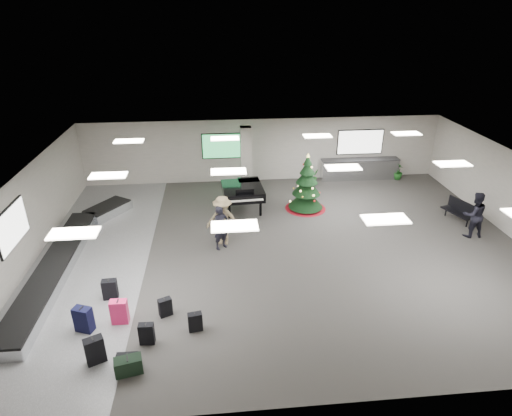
{
  "coord_description": "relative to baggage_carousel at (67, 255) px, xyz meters",
  "views": [
    {
      "loc": [
        -2.39,
        -13.7,
        8.26
      ],
      "look_at": [
        -0.96,
        1.0,
        1.24
      ],
      "focal_mm": 30.0,
      "sensor_mm": 36.0,
      "label": 1
    }
  ],
  "objects": [
    {
      "name": "ground",
      "position": [
        7.84,
        0.08,
        -0.21
      ],
      "size": [
        18.0,
        18.0,
        0.0
      ],
      "primitive_type": "plane",
      "color": "#343230",
      "rests_on": "ground"
    },
    {
      "name": "room_envelope",
      "position": [
        7.46,
        0.75,
        2.12
      ],
      "size": [
        18.02,
        14.02,
        3.21
      ],
      "color": "beige",
      "rests_on": "ground"
    },
    {
      "name": "baggage_carousel",
      "position": [
        0.0,
        0.0,
        0.0
      ],
      "size": [
        2.28,
        9.71,
        0.43
      ],
      "color": "silver",
      "rests_on": "ground"
    },
    {
      "name": "service_counter",
      "position": [
        12.84,
        6.73,
        0.33
      ],
      "size": [
        4.05,
        0.65,
        1.08
      ],
      "color": "silver",
      "rests_on": "ground"
    },
    {
      "name": "suitcase_0",
      "position": [
        2.19,
        -5.06,
        0.16
      ],
      "size": [
        0.54,
        0.45,
        0.76
      ],
      "rotation": [
        0.0,
        0.0,
        0.45
      ],
      "color": "black",
      "rests_on": "ground"
    },
    {
      "name": "suitcase_1",
      "position": [
        3.39,
        -4.5,
        0.1
      ],
      "size": [
        0.41,
        0.22,
        0.64
      ],
      "rotation": [
        0.0,
        0.0,
        -0.04
      ],
      "color": "black",
      "rests_on": "ground"
    },
    {
      "name": "pink_suitcase",
      "position": [
        2.52,
        -3.58,
        0.16
      ],
      "size": [
        0.48,
        0.27,
        0.76
      ],
      "rotation": [
        0.0,
        0.0,
        -0.01
      ],
      "color": "#FF2165",
      "rests_on": "ground"
    },
    {
      "name": "suitcase_3",
      "position": [
        3.78,
        -3.38,
        0.07
      ],
      "size": [
        0.43,
        0.35,
        0.59
      ],
      "rotation": [
        0.0,
        0.0,
        0.43
      ],
      "color": "black",
      "rests_on": "ground"
    },
    {
      "name": "navy_suitcase",
      "position": [
        1.59,
        -3.83,
        0.17
      ],
      "size": [
        0.56,
        0.44,
        0.78
      ],
      "rotation": [
        0.0,
        0.0,
        -0.36
      ],
      "color": "black",
      "rests_on": "ground"
    },
    {
      "name": "green_duffel",
      "position": [
        3.08,
        -5.51,
        0.01
      ],
      "size": [
        0.72,
        0.47,
        0.47
      ],
      "rotation": [
        0.0,
        0.0,
        0.22
      ],
      "color": "black",
      "rests_on": "ground"
    },
    {
      "name": "suitcase_7",
      "position": [
        4.67,
        -4.12,
        0.07
      ],
      "size": [
        0.42,
        0.27,
        0.59
      ],
      "rotation": [
        0.0,
        0.0,
        0.17
      ],
      "color": "black",
      "rests_on": "ground"
    },
    {
      "name": "suitcase_8",
      "position": [
        2.01,
        -2.4,
        0.12
      ],
      "size": [
        0.46,
        0.28,
        0.68
      ],
      "rotation": [
        0.0,
        0.0,
        0.06
      ],
      "color": "black",
      "rests_on": "ground"
    },
    {
      "name": "black_duffel",
      "position": [
        3.01,
        -5.32,
        -0.03
      ],
      "size": [
        0.55,
        0.31,
        0.37
      ],
      "rotation": [
        0.0,
        0.0,
        -0.02
      ],
      "color": "black",
      "rests_on": "ground"
    },
    {
      "name": "christmas_tree",
      "position": [
        9.33,
        3.42,
        0.67
      ],
      "size": [
        1.82,
        1.82,
        2.59
      ],
      "color": "maroon",
      "rests_on": "ground"
    },
    {
      "name": "grand_piano",
      "position": [
        6.53,
        3.57,
        0.69
      ],
      "size": [
        1.87,
        2.33,
        1.27
      ],
      "rotation": [
        0.0,
        0.0,
        0.06
      ],
      "color": "black",
      "rests_on": "ground"
    },
    {
      "name": "bench",
      "position": [
        15.51,
        1.59,
        0.29
      ],
      "size": [
        0.91,
        1.49,
        0.9
      ],
      "rotation": [
        0.0,
        0.0,
        0.32
      ],
      "color": "black",
      "rests_on": "ground"
    },
    {
      "name": "traveler_a",
      "position": [
        5.51,
        0.32,
        0.65
      ],
      "size": [
        0.75,
        0.7,
        1.72
      ],
      "primitive_type": "imported",
      "rotation": [
        0.0,
        0.0,
        0.64
      ],
      "color": "black",
      "rests_on": "ground"
    },
    {
      "name": "traveler_b",
      "position": [
        5.59,
        0.67,
        0.76
      ],
      "size": [
        1.4,
        1.02,
        1.95
      ],
      "primitive_type": "imported",
      "rotation": [
        0.0,
        0.0,
        -0.26
      ],
      "color": "#99845F",
      "rests_on": "ground"
    },
    {
      "name": "traveler_bench",
      "position": [
        15.29,
        0.3,
        0.72
      ],
      "size": [
        0.91,
        0.71,
        1.86
      ],
      "primitive_type": "imported",
      "rotation": [
        0.0,
        0.0,
        3.15
      ],
      "color": "black",
      "rests_on": "ground"
    },
    {
      "name": "potted_plant_left",
      "position": [
        10.34,
        6.23,
        0.2
      ],
      "size": [
        0.56,
        0.52,
        0.82
      ],
      "primitive_type": "imported",
      "rotation": [
        0.0,
        0.0,
        0.42
      ],
      "color": "#154114",
      "rests_on": "ground"
    },
    {
      "name": "potted_plant_right",
      "position": [
        14.85,
        6.48,
        0.22
      ],
      "size": [
        0.68,
        0.68,
        0.86
      ],
      "primitive_type": "imported",
      "rotation": [
        0.0,
        0.0,
        2.27
      ],
      "color": "#154114",
      "rests_on": "ground"
    }
  ]
}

